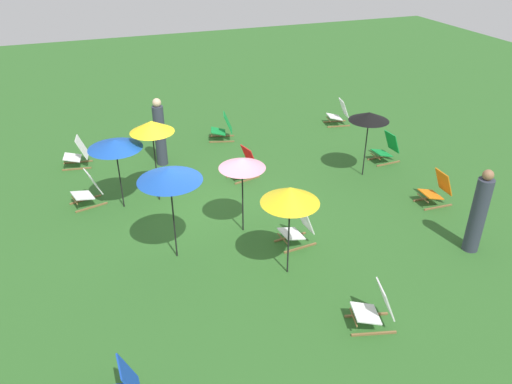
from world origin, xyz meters
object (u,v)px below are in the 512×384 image
deckchair_5 (298,228)px  umbrella_5 (152,127)px  deckchair_4 (375,308)px  umbrella_4 (290,195)px  deckchair_2 (78,154)px  deckchair_3 (437,190)px  deckchair_7 (88,190)px  deckchair_8 (339,114)px  deckchair_6 (223,128)px  person_0 (160,133)px  umbrella_3 (369,117)px  person_1 (478,213)px  deckchair_9 (245,164)px  umbrella_1 (242,163)px  deckchair_0 (387,149)px  umbrella_0 (115,144)px  umbrella_2 (169,175)px

deckchair_5 → umbrella_5: bearing=-144.9°
deckchair_4 → umbrella_4: bearing=-141.6°
deckchair_2 → deckchair_3: bearing=66.1°
deckchair_7 → deckchair_8: bearing=93.2°
deckchair_6 → person_0: bearing=-47.0°
deckchair_4 → umbrella_3: bearing=165.9°
deckchair_7 → person_0: size_ratio=0.46×
person_1 → umbrella_3: bearing=-168.8°
deckchair_2 → deckchair_9: size_ratio=0.98×
deckchair_4 → umbrella_4: size_ratio=0.46×
deckchair_6 → deckchair_9: bearing=11.6°
deckchair_8 → person_1: bearing=3.8°
deckchair_7 → deckchair_9: bearing=76.3°
umbrella_3 → deckchair_2: bearing=-113.9°
deckchair_4 → umbrella_3: 5.74m
umbrella_1 → umbrella_4: (1.68, 0.34, 0.09)m
deckchair_3 → deckchair_2: bearing=-120.7°
deckchair_0 → deckchair_7: size_ratio=0.97×
deckchair_8 → deckchair_6: bearing=-81.3°
deckchair_2 → deckchair_4: (8.02, 4.34, 0.00)m
person_1 → deckchair_8: bearing=179.7°
umbrella_4 → deckchair_3: bearing=105.6°
umbrella_0 → umbrella_1: bearing=50.8°
deckchair_3 → umbrella_1: (-0.47, -4.68, 1.25)m
deckchair_4 → umbrella_5: size_ratio=0.42×
deckchair_6 → deckchair_8: bearing=104.6°
deckchair_4 → umbrella_5: (-5.44, -2.62, 1.51)m
umbrella_4 → person_0: size_ratio=0.99×
deckchair_0 → person_1: bearing=-12.9°
umbrella_0 → umbrella_5: size_ratio=0.85×
deckchair_4 → umbrella_4: 2.39m
deckchair_8 → person_0: bearing=-70.8°
deckchair_0 → deckchair_9: size_ratio=0.98×
deckchair_7 → person_1: size_ratio=0.47×
deckchair_0 → deckchair_5: (2.80, -3.94, 0.00)m
deckchair_5 → deckchair_8: bearing=139.4°
deckchair_6 → umbrella_0: umbrella_0 is taller
umbrella_3 → deckchair_5: bearing=-51.9°
umbrella_4 → person_1: umbrella_4 is taller
person_0 → umbrella_3: bearing=153.3°
umbrella_0 → umbrella_1: size_ratio=0.99×
deckchair_0 → umbrella_4: bearing=-54.9°
umbrella_0 → deckchair_4: bearing=32.8°
deckchair_2 → deckchair_3: size_ratio=1.00×
deckchair_3 → deckchair_5: bearing=-82.4°
deckchair_4 → umbrella_1: 3.88m
deckchair_3 → umbrella_4: bearing=-72.6°
deckchair_7 → umbrella_4: bearing=25.8°
umbrella_5 → umbrella_2: bearing=-1.9°
deckchair_2 → umbrella_1: umbrella_1 is taller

